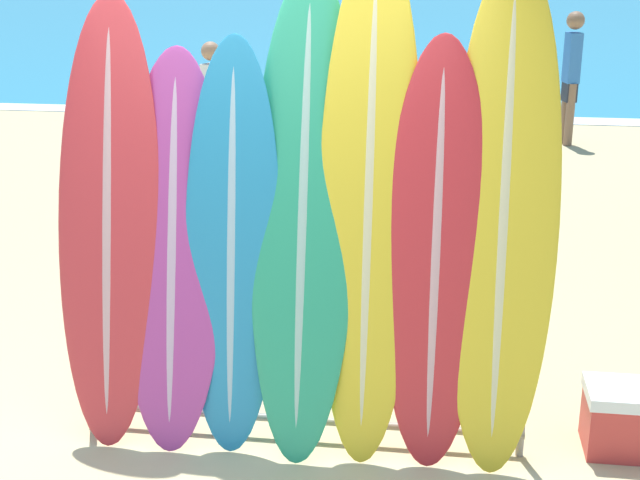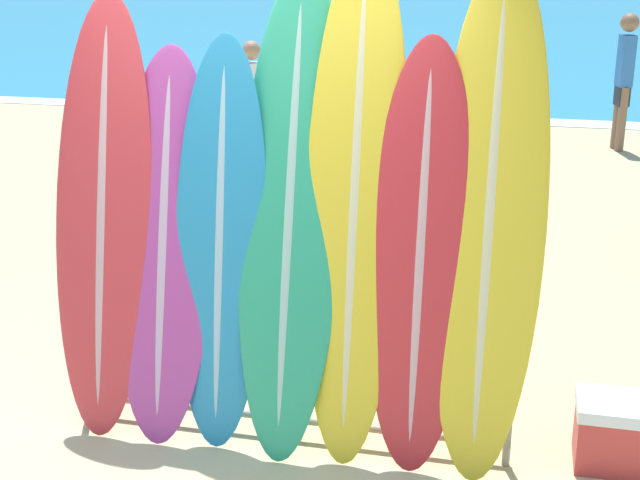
{
  "view_description": "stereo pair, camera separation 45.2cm",
  "coord_description": "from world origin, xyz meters",
  "px_view_note": "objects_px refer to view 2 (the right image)",
  "views": [
    {
      "loc": [
        1.02,
        -3.88,
        2.55
      ],
      "look_at": [
        0.33,
        1.1,
        0.88
      ],
      "focal_mm": 50.0,
      "sensor_mm": 36.0,
      "label": 1
    },
    {
      "loc": [
        1.46,
        -3.8,
        2.55
      ],
      "look_at": [
        0.33,
        1.1,
        0.88
      ],
      "focal_mm": 50.0,
      "sensor_mm": 36.0,
      "label": 2
    }
  ],
  "objects_px": {
    "surfboard_slot_4": "(354,210)",
    "surfboard_slot_6": "(489,226)",
    "surfboard_slot_3": "(291,218)",
    "person_mid_beach": "(624,76)",
    "cooler_box": "(625,433)",
    "surfboard_slot_0": "(104,219)",
    "surfboard_slot_1": "(164,248)",
    "surfboard_slot_5": "(420,260)",
    "surfboard_slot_2": "(221,246)",
    "surfboard_rack": "(286,360)",
    "person_near_water": "(253,104)"
  },
  "relations": [
    {
      "from": "surfboard_slot_4",
      "to": "surfboard_slot_6",
      "type": "xyz_separation_m",
      "value": [
        0.66,
        -0.01,
        -0.03
      ]
    },
    {
      "from": "surfboard_slot_3",
      "to": "person_mid_beach",
      "type": "height_order",
      "value": "surfboard_slot_3"
    },
    {
      "from": "cooler_box",
      "to": "surfboard_slot_0",
      "type": "bearing_deg",
      "value": -177.92
    },
    {
      "from": "surfboard_slot_1",
      "to": "surfboard_slot_5",
      "type": "height_order",
      "value": "surfboard_slot_5"
    },
    {
      "from": "surfboard_slot_2",
      "to": "surfboard_slot_5",
      "type": "distance_m",
      "value": 1.03
    },
    {
      "from": "surfboard_rack",
      "to": "person_mid_beach",
      "type": "relative_size",
      "value": 1.37
    },
    {
      "from": "surfboard_slot_5",
      "to": "surfboard_slot_6",
      "type": "relative_size",
      "value": 0.85
    },
    {
      "from": "person_near_water",
      "to": "cooler_box",
      "type": "bearing_deg",
      "value": -121.47
    },
    {
      "from": "surfboard_slot_1",
      "to": "person_near_water",
      "type": "bearing_deg",
      "value": 102.4
    },
    {
      "from": "surfboard_slot_1",
      "to": "surfboard_slot_4",
      "type": "bearing_deg",
      "value": 2.36
    },
    {
      "from": "surfboard_slot_0",
      "to": "surfboard_slot_1",
      "type": "relative_size",
      "value": 1.13
    },
    {
      "from": "surfboard_rack",
      "to": "surfboard_slot_0",
      "type": "distance_m",
      "value": 1.22
    },
    {
      "from": "surfboard_slot_4",
      "to": "surfboard_slot_2",
      "type": "bearing_deg",
      "value": -176.15
    },
    {
      "from": "surfboard_slot_4",
      "to": "person_mid_beach",
      "type": "xyz_separation_m",
      "value": [
        1.99,
        7.85,
        -0.35
      ]
    },
    {
      "from": "surfboard_slot_5",
      "to": "surfboard_slot_0",
      "type": "bearing_deg",
      "value": 179.1
    },
    {
      "from": "surfboard_slot_0",
      "to": "surfboard_slot_6",
      "type": "distance_m",
      "value": 2.01
    },
    {
      "from": "surfboard_slot_2",
      "to": "person_mid_beach",
      "type": "xyz_separation_m",
      "value": [
        2.68,
        7.9,
        -0.12
      ]
    },
    {
      "from": "surfboard_slot_3",
      "to": "surfboard_slot_1",
      "type": "bearing_deg",
      "value": -176.58
    },
    {
      "from": "surfboard_slot_1",
      "to": "surfboard_slot_3",
      "type": "bearing_deg",
      "value": 3.42
    },
    {
      "from": "surfboard_rack",
      "to": "surfboard_slot_1",
      "type": "bearing_deg",
      "value": 178.25
    },
    {
      "from": "surfboard_slot_1",
      "to": "surfboard_slot_4",
      "type": "xyz_separation_m",
      "value": [
        1.01,
        0.04,
        0.26
      ]
    },
    {
      "from": "surfboard_slot_0",
      "to": "surfboard_slot_3",
      "type": "relative_size",
      "value": 0.95
    },
    {
      "from": "surfboard_slot_6",
      "to": "surfboard_slot_0",
      "type": "bearing_deg",
      "value": -179.57
    },
    {
      "from": "surfboard_slot_0",
      "to": "person_near_water",
      "type": "xyz_separation_m",
      "value": [
        -0.85,
        5.4,
        -0.32
      ]
    },
    {
      "from": "surfboard_slot_6",
      "to": "person_mid_beach",
      "type": "relative_size",
      "value": 1.45
    },
    {
      "from": "person_mid_beach",
      "to": "surfboard_slot_6",
      "type": "bearing_deg",
      "value": 157.39
    },
    {
      "from": "surfboard_slot_3",
      "to": "person_near_water",
      "type": "relative_size",
      "value": 1.6
    },
    {
      "from": "person_mid_beach",
      "to": "surfboard_slot_0",
      "type": "bearing_deg",
      "value": 144.04
    },
    {
      "from": "surfboard_slot_5",
      "to": "cooler_box",
      "type": "relative_size",
      "value": 4.24
    },
    {
      "from": "surfboard_slot_6",
      "to": "surfboard_slot_5",
      "type": "bearing_deg",
      "value": -172.56
    },
    {
      "from": "person_near_water",
      "to": "surfboard_slot_5",
      "type": "bearing_deg",
      "value": -130.59
    },
    {
      "from": "surfboard_slot_2",
      "to": "surfboard_slot_6",
      "type": "relative_size",
      "value": 0.85
    },
    {
      "from": "surfboard_rack",
      "to": "person_mid_beach",
      "type": "distance_m",
      "value": 8.26
    },
    {
      "from": "surfboard_slot_5",
      "to": "person_mid_beach",
      "type": "xyz_separation_m",
      "value": [
        1.65,
        7.9,
        -0.13
      ]
    },
    {
      "from": "person_near_water",
      "to": "surfboard_slot_3",
      "type": "bearing_deg",
      "value": -136.49
    },
    {
      "from": "surfboard_slot_2",
      "to": "surfboard_slot_3",
      "type": "height_order",
      "value": "surfboard_slot_3"
    },
    {
      "from": "surfboard_slot_6",
      "to": "person_mid_beach",
      "type": "height_order",
      "value": "surfboard_slot_6"
    },
    {
      "from": "surfboard_slot_1",
      "to": "surfboard_slot_4",
      "type": "relative_size",
      "value": 0.8
    },
    {
      "from": "surfboard_slot_4",
      "to": "person_mid_beach",
      "type": "relative_size",
      "value": 1.49
    },
    {
      "from": "surfboard_slot_0",
      "to": "surfboard_slot_6",
      "type": "xyz_separation_m",
      "value": [
        2.01,
        0.02,
        0.1
      ]
    },
    {
      "from": "surfboard_slot_1",
      "to": "surfboard_slot_2",
      "type": "distance_m",
      "value": 0.32
    },
    {
      "from": "surfboard_slot_2",
      "to": "cooler_box",
      "type": "bearing_deg",
      "value": 3.33
    },
    {
      "from": "surfboard_slot_4",
      "to": "surfboard_slot_5",
      "type": "relative_size",
      "value": 1.2
    },
    {
      "from": "surfboard_slot_2",
      "to": "surfboard_slot_6",
      "type": "xyz_separation_m",
      "value": [
        1.35,
        0.04,
        0.19
      ]
    },
    {
      "from": "surfboard_slot_2",
      "to": "surfboard_slot_6",
      "type": "height_order",
      "value": "surfboard_slot_6"
    },
    {
      "from": "cooler_box",
      "to": "person_near_water",
      "type": "bearing_deg",
      "value": 124.19
    },
    {
      "from": "surfboard_slot_3",
      "to": "surfboard_slot_6",
      "type": "height_order",
      "value": "surfboard_slot_6"
    },
    {
      "from": "surfboard_slot_1",
      "to": "person_mid_beach",
      "type": "bearing_deg",
      "value": 69.2
    },
    {
      "from": "surfboard_slot_0",
      "to": "surfboard_slot_1",
      "type": "height_order",
      "value": "surfboard_slot_0"
    },
    {
      "from": "person_near_water",
      "to": "surfboard_rack",
      "type": "bearing_deg",
      "value": -136.86
    }
  ]
}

